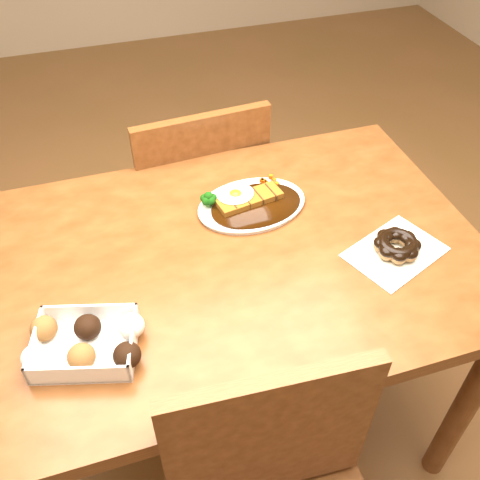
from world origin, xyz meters
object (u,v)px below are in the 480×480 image
object	(u,v)px
katsu_curry_plate	(250,203)
pon_de_ring	(397,246)
table	(227,283)
chair_far	(196,201)
donut_box	(85,342)

from	to	relation	value
katsu_curry_plate	pon_de_ring	xyz separation A→B (m)	(0.27, -0.26, 0.01)
katsu_curry_plate	table	bearing A→B (deg)	-125.41
table	chair_far	distance (m)	0.56
pon_de_ring	chair_far	bearing A→B (deg)	117.02
donut_box	chair_far	bearing A→B (deg)	61.92
chair_far	pon_de_ring	xyz separation A→B (m)	(0.33, -0.65, 0.29)
table	chair_far	size ratio (longest dim) A/B	1.38
table	katsu_curry_plate	xyz separation A→B (m)	(0.10, 0.14, 0.11)
table	pon_de_ring	xyz separation A→B (m)	(0.37, -0.11, 0.12)
donut_box	katsu_curry_plate	bearing A→B (deg)	35.97
chair_far	donut_box	distance (m)	0.86
table	chair_far	bearing A→B (deg)	85.35
katsu_curry_plate	donut_box	world-z (taller)	same
chair_far	katsu_curry_plate	xyz separation A→B (m)	(0.06, -0.39, 0.29)
katsu_curry_plate	pon_de_ring	world-z (taller)	katsu_curry_plate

